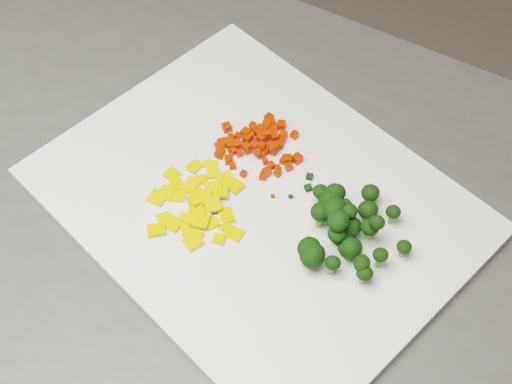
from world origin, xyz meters
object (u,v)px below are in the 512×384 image
(cutting_board, at_px, (256,200))
(broccoli_pile, at_px, (351,222))
(carrot_pile, at_px, (260,137))
(pepper_pile, at_px, (201,201))
(counter_block, at_px, (241,351))

(cutting_board, distance_m, broccoli_pile, 0.11)
(broccoli_pile, bearing_deg, carrot_pile, 145.61)
(carrot_pile, height_order, pepper_pile, carrot_pile)
(cutting_board, bearing_deg, pepper_pile, -152.03)
(cutting_board, bearing_deg, carrot_pile, 105.23)
(pepper_pile, bearing_deg, counter_block, 57.58)
(cutting_board, distance_m, carrot_pile, 0.07)
(counter_block, xyz_separation_m, cutting_board, (0.03, -0.01, 0.46))
(counter_block, bearing_deg, broccoli_pile, -10.67)
(cutting_board, height_order, pepper_pile, pepper_pile)
(cutting_board, relative_size, pepper_pile, 3.88)
(carrot_pile, bearing_deg, pepper_pile, -108.91)
(cutting_board, relative_size, broccoli_pile, 3.75)
(carrot_pile, distance_m, pepper_pile, 0.10)
(pepper_pile, bearing_deg, broccoli_pile, 4.22)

